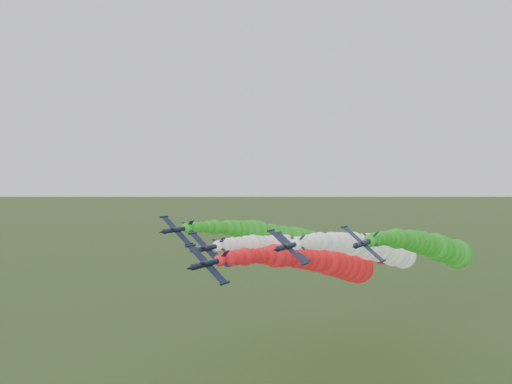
% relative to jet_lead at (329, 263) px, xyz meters
% --- Properties ---
extents(jet_lead, '(14.10, 63.11, 15.70)m').
position_rel_jet_lead_xyz_m(jet_lead, '(0.00, 0.00, 0.00)').
color(jet_lead, '#101832').
rests_on(jet_lead, ground).
extents(jet_inner_left, '(13.97, 62.99, 15.58)m').
position_rel_jet_lead_xyz_m(jet_inner_left, '(-8.67, 10.52, 0.55)').
color(jet_inner_left, '#101832').
rests_on(jet_inner_left, ground).
extents(jet_inner_right, '(13.61, 62.62, 15.21)m').
position_rel_jet_lead_xyz_m(jet_inner_right, '(7.02, 11.88, 2.15)').
color(jet_inner_right, '#101832').
rests_on(jet_inner_right, ground).
extents(jet_outer_left, '(14.00, 63.01, 15.60)m').
position_rel_jet_lead_xyz_m(jet_outer_left, '(-21.15, 16.12, 2.80)').
color(jet_outer_left, '#101832').
rests_on(jet_outer_left, ground).
extents(jet_outer_right, '(14.03, 63.04, 15.63)m').
position_rel_jet_lead_xyz_m(jet_outer_right, '(19.94, 16.99, 2.91)').
color(jet_outer_right, '#101832').
rests_on(jet_outer_right, ground).
extents(jet_trail, '(13.72, 62.73, 15.32)m').
position_rel_jet_lead_xyz_m(jet_trail, '(1.63, 26.41, -0.29)').
color(jet_trail, '#101832').
rests_on(jet_trail, ground).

